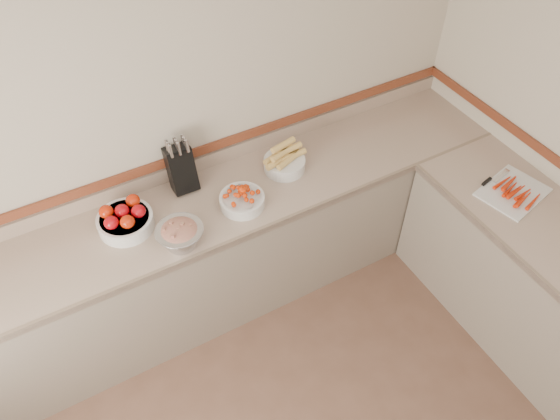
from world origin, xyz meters
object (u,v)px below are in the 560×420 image
cherry_tomato_bowl (242,199)px  cutting_board (514,191)px  tomato_bowl (125,219)px  rhubarb_bowl (180,235)px  corn_bowl (284,161)px  knife_block (181,168)px

cherry_tomato_bowl → cutting_board: 1.65m
tomato_bowl → rhubarb_bowl: size_ratio=1.19×
tomato_bowl → rhubarb_bowl: bearing=-50.4°
tomato_bowl → cherry_tomato_bowl: size_ratio=1.18×
tomato_bowl → corn_bowl: (1.03, -0.01, -0.00)m
tomato_bowl → rhubarb_bowl: tomato_bowl is taller
cutting_board → tomato_bowl: bearing=157.6°
knife_block → rhubarb_bowl: size_ratio=1.39×
knife_block → rhubarb_bowl: (-0.19, -0.43, -0.07)m
knife_block → cherry_tomato_bowl: size_ratio=1.38×
knife_block → rhubarb_bowl: 0.48m
cutting_board → corn_bowl: bearing=141.6°
knife_block → tomato_bowl: (-0.41, -0.16, -0.09)m
cherry_tomato_bowl → rhubarb_bowl: bearing=-165.9°
knife_block → corn_bowl: bearing=-14.8°
tomato_bowl → corn_bowl: 1.03m
tomato_bowl → cutting_board: bearing=-22.4°
cherry_tomato_bowl → rhubarb_bowl: (-0.43, -0.11, 0.03)m
corn_bowl → rhubarb_bowl: 0.85m
cherry_tomato_bowl → knife_block: bearing=126.8°
rhubarb_bowl → cutting_board: bearing=-17.6°
knife_block → cherry_tomato_bowl: knife_block is taller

